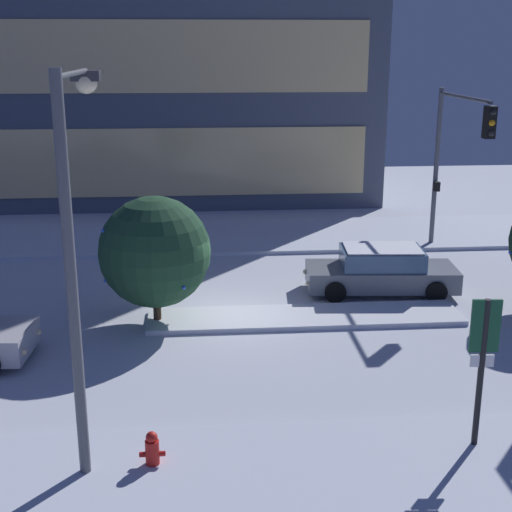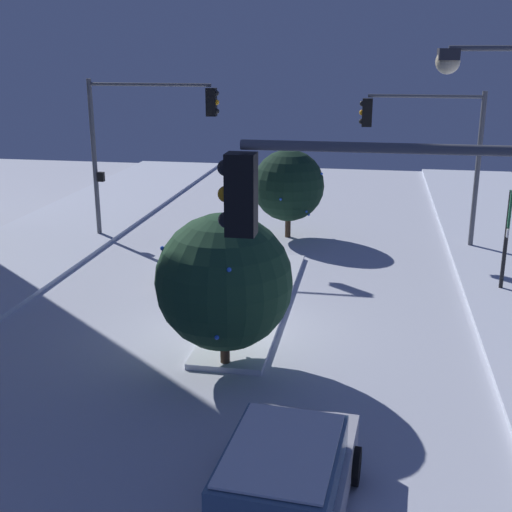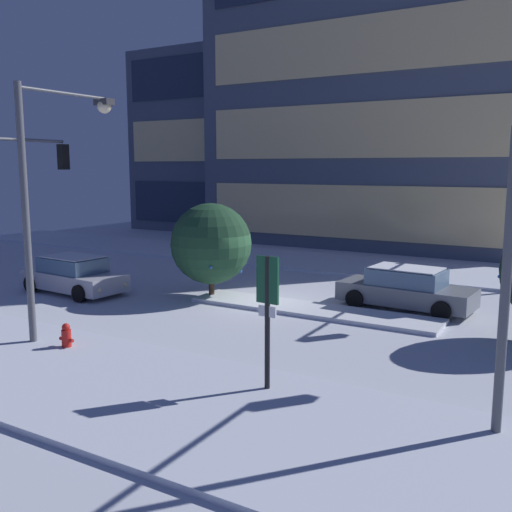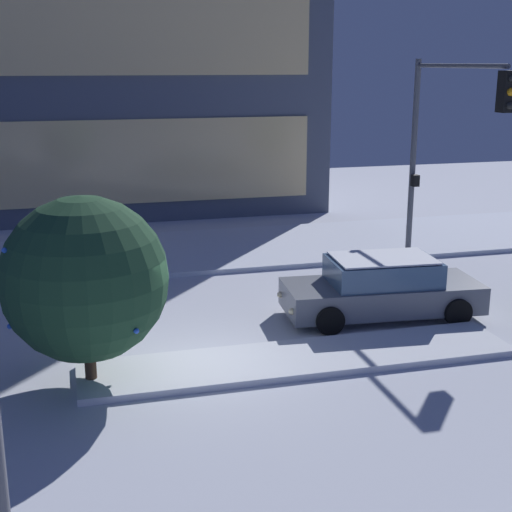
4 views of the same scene
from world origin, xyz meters
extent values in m
plane|color=silver|center=(0.00, 0.00, 0.00)|extent=(52.00, 52.00, 0.00)
cube|color=silver|center=(0.00, 8.93, 0.07)|extent=(52.00, 5.20, 0.14)
cube|color=silver|center=(2.30, -0.30, 0.07)|extent=(9.00, 1.80, 0.14)
cube|color=#F2D18C|center=(-2.03, 13.88, 2.36)|extent=(18.41, 0.10, 3.15)
cube|color=#F2D18C|center=(-2.03, 13.88, 7.08)|extent=(18.41, 0.10, 3.15)
cube|color=slate|center=(5.02, 1.80, 0.53)|extent=(4.81, 2.17, 0.66)
cube|color=slate|center=(5.02, 1.80, 1.14)|extent=(2.65, 1.82, 0.60)
cube|color=white|center=(5.02, 1.80, 1.47)|extent=(2.45, 1.70, 0.04)
sphere|color=#F9E5B2|center=(2.62, 1.37, 0.50)|extent=(0.16, 0.16, 0.16)
sphere|color=#F9E5B2|center=(2.72, 2.60, 0.50)|extent=(0.16, 0.16, 0.16)
cylinder|color=black|center=(3.41, 1.02, 0.33)|extent=(0.68, 0.27, 0.66)
cylinder|color=black|center=(3.55, 2.83, 0.33)|extent=(0.68, 0.27, 0.66)
cylinder|color=black|center=(6.49, 0.78, 0.33)|extent=(0.68, 0.27, 0.66)
cylinder|color=black|center=(6.63, 2.59, 0.33)|extent=(0.68, 0.27, 0.66)
cylinder|color=#565960|center=(8.39, 7.13, 3.04)|extent=(0.18, 0.18, 6.07)
cylinder|color=#565960|center=(8.39, 4.80, 5.87)|extent=(0.12, 4.66, 0.12)
cube|color=black|center=(8.39, 2.47, 5.27)|extent=(0.32, 0.36, 1.00)
sphere|color=black|center=(8.39, 2.28, 5.59)|extent=(0.20, 0.20, 0.20)
sphere|color=orange|center=(8.39, 2.28, 5.27)|extent=(0.20, 0.20, 0.20)
sphere|color=black|center=(8.39, 2.28, 4.95)|extent=(0.20, 0.20, 0.20)
cube|color=black|center=(8.39, 6.91, 2.40)|extent=(0.20, 0.24, 0.36)
cylinder|color=#473323|center=(-1.92, -0.30, 0.40)|extent=(0.22, 0.22, 0.80)
sphere|color=#1E4228|center=(-1.92, -0.30, 2.11)|extent=(3.09, 3.09, 3.09)
sphere|color=blue|center=(-1.12, -1.47, 1.45)|extent=(0.10, 0.10, 0.10)
sphere|color=blue|center=(-0.85, 0.15, 1.06)|extent=(0.10, 0.10, 0.10)
sphere|color=blue|center=(-3.23, -0.71, 2.85)|extent=(0.10, 0.10, 0.10)
sphere|color=blue|center=(-3.28, -0.44, 1.37)|extent=(0.10, 0.10, 0.10)
sphere|color=blue|center=(-2.25, 1.00, 2.92)|extent=(0.10, 0.10, 0.10)
camera|label=1|loc=(-0.70, -19.38, 7.57)|focal=50.32mm
camera|label=2|loc=(-15.64, -3.48, 7.05)|focal=46.84mm
camera|label=3|loc=(10.42, -18.00, 5.01)|focal=40.01mm
camera|label=4|loc=(-2.11, -13.31, 5.96)|focal=50.41mm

